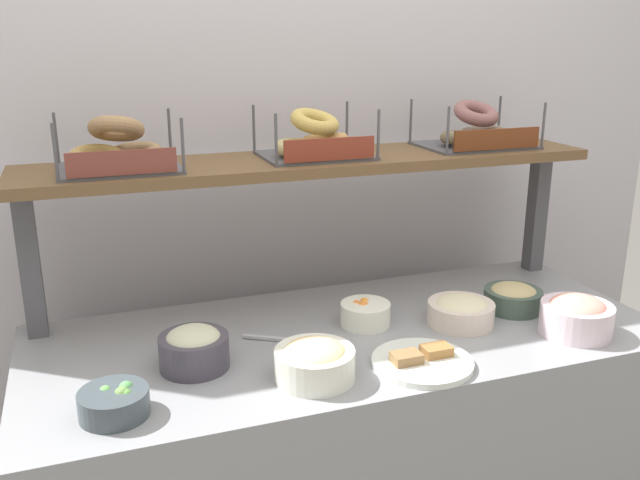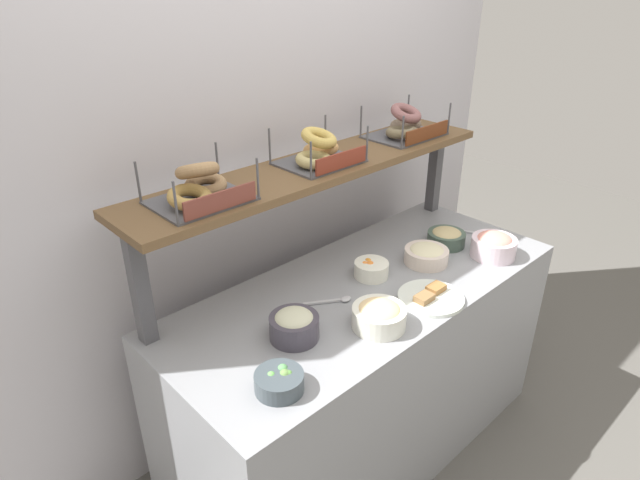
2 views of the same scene
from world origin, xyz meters
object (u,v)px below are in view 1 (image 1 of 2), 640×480
Objects in this scene: serving_spoon_by_edge at (567,301)px; bowl_veggie_mix at (115,402)px; bowl_tuna_salad at (194,348)px; bagel_basket_everything at (118,151)px; bowl_hummus at (513,297)px; bowl_fruit_salad at (365,313)px; bowl_egg_salad at (315,361)px; bowl_potato_salad at (461,311)px; serving_plate_white at (422,361)px; serving_spoon_near_plate at (287,340)px; bagel_basket_poppy at (475,132)px; bagel_basket_sesame at (314,141)px; bowl_lox_spread at (576,315)px.

bowl_veggie_mix is at bearing -171.97° from serving_spoon_by_edge.
bagel_basket_everything reaches higher than bowl_tuna_salad.
bowl_hummus is 0.45m from bowl_fruit_salad.
bowl_tuna_salad is at bearing 148.88° from bowl_egg_salad.
bowl_potato_salad is 0.74× the size of serving_plate_white.
bowl_tuna_salad is at bearing -177.26° from bowl_hummus.
bowl_egg_salad is 1.16× the size of serving_spoon_near_plate.
serving_spoon_by_edge is (1.11, 0.03, -0.04)m from bowl_tuna_salad.
bagel_basket_everything is (-0.37, 0.46, 0.43)m from bowl_egg_salad.
bowl_tuna_salad is 1.09m from bagel_basket_poppy.
serving_spoon_by_edge is (0.62, -0.06, -0.03)m from bowl_fruit_salad.
bowl_fruit_salad reaches higher than bowl_veggie_mix.
bagel_basket_sesame reaches higher than bowl_fruit_salad.
bagel_basket_poppy is (0.53, 0.00, -0.00)m from bagel_basket_sesame.
serving_plate_white is (0.52, -0.18, -0.04)m from bowl_tuna_salad.
bowl_lox_spread is at bearing -25.79° from bowl_fruit_salad.
bowl_veggie_mix is 0.60× the size of serving_plate_white.
bowl_hummus is 1.14m from bowl_veggie_mix.
bowl_fruit_salad is at bearing 46.30° from bowl_egg_salad.
serving_plate_white is at bearing -130.37° from bagel_basket_poppy.
bowl_egg_salad is at bearing 0.72° from bowl_veggie_mix.
serving_spoon_by_edge is at bearing 8.03° from bowl_veggie_mix.
serving_plate_white is 0.81× the size of bagel_basket_everything.
bowl_tuna_salad is 0.55× the size of bagel_basket_sesame.
serving_spoon_near_plate is (-0.74, 0.21, -0.04)m from bowl_lox_spread.
bowl_tuna_salad is 0.93m from bowl_hummus.
bowl_potato_salad is at bearing 18.31° from bowl_egg_salad.
bowl_fruit_salad is at bearing -19.95° from bagel_basket_everything.
serving_spoon_by_edge is at bearing 56.06° from bowl_lox_spread.
bowl_lox_spread is at bearing -123.94° from serving_spoon_by_edge.
bowl_fruit_salad is at bearing 10.67° from bowl_tuna_salad.
bagel_basket_sesame reaches higher than bowl_veggie_mix.
serving_plate_white is (-0.47, -0.02, -0.04)m from bowl_lox_spread.
bowl_tuna_salad is at bearing -142.26° from bagel_basket_sesame.
bowl_veggie_mix is at bearing -179.28° from bowl_egg_salad.
bagel_basket_everything reaches higher than bowl_fruit_salad.
bowl_lox_spread is at bearing -8.77° from bowl_tuna_salad.
bagel_basket_everything is at bearing -178.53° from bagel_basket_sesame.
serving_plate_white is 1.52× the size of serving_spoon_near_plate.
bowl_tuna_salad is 0.73m from bowl_potato_salad.
bagel_basket_poppy is (-0.04, 0.48, 0.42)m from bowl_lox_spread.
bowl_hummus is 0.68m from serving_spoon_near_plate.
serving_spoon_near_plate is at bearing 90.52° from bowl_egg_salad.
bowl_potato_salad reaches higher than bowl_veggie_mix.
bowl_egg_salad is 0.99× the size of bowl_lox_spread.
serving_spoon_near_plate is at bearing -171.63° from bowl_fruit_salad.
bowl_lox_spread is (0.74, -0.00, 0.01)m from bowl_egg_salad.
bowl_potato_salad is (0.48, 0.16, -0.01)m from bowl_egg_salad.
bowl_veggie_mix is (-0.68, -0.25, -0.00)m from bowl_fruit_salad.
bagel_basket_everything is at bearing 128.71° from bowl_egg_salad.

